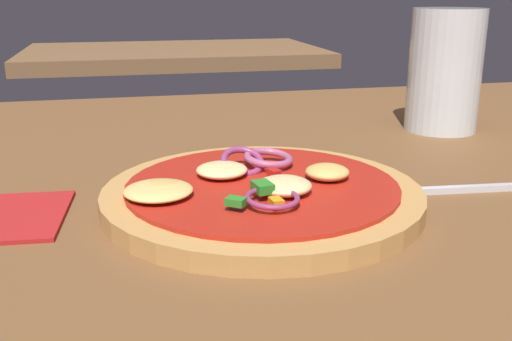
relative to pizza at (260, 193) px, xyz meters
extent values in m
cube|color=brown|center=(0.05, -0.02, -0.03)|extent=(1.43, 0.99, 0.03)
cylinder|color=tan|center=(0.00, 0.00, 0.00)|extent=(0.23, 0.23, 0.01)
cylinder|color=red|center=(0.00, 0.00, 0.01)|extent=(0.20, 0.20, 0.00)
ellipsoid|color=#F4DB8E|center=(-0.02, 0.02, 0.01)|extent=(0.04, 0.04, 0.01)
ellipsoid|color=#F4DB8E|center=(0.01, -0.03, 0.01)|extent=(0.04, 0.04, 0.01)
ellipsoid|color=#E5BC60|center=(-0.07, -0.01, 0.01)|extent=(0.04, 0.04, 0.01)
ellipsoid|color=#E5BC60|center=(0.05, 0.00, 0.01)|extent=(0.03, 0.03, 0.01)
ellipsoid|color=#EFCC72|center=(-0.07, -0.01, 0.01)|extent=(0.05, 0.05, 0.01)
torus|color=#93386B|center=(0.00, -0.05, 0.01)|extent=(0.05, 0.05, 0.01)
torus|color=#B25984|center=(0.02, 0.04, 0.01)|extent=(0.06, 0.05, 0.01)
torus|color=#93386B|center=(-0.01, 0.04, 0.01)|extent=(0.04, 0.04, 0.02)
cube|color=#2D8C28|center=(-0.03, -0.05, 0.01)|extent=(0.01, 0.01, 0.00)
cube|color=#2D8C28|center=(-0.01, -0.03, 0.02)|extent=(0.01, 0.02, 0.01)
cube|color=orange|center=(0.00, -0.05, 0.01)|extent=(0.01, 0.01, 0.00)
cube|color=red|center=(0.01, 0.01, 0.01)|extent=(0.01, 0.01, 0.00)
cube|color=silver|center=(0.18, -0.01, -0.01)|extent=(0.13, 0.02, 0.01)
cube|color=silver|center=(0.11, 0.00, -0.01)|extent=(0.02, 0.02, 0.01)
cube|color=silver|center=(0.08, 0.01, -0.01)|extent=(0.04, 0.00, 0.00)
cube|color=silver|center=(0.08, 0.00, -0.01)|extent=(0.04, 0.00, 0.00)
cube|color=silver|center=(0.08, 0.00, -0.01)|extent=(0.04, 0.00, 0.00)
cube|color=silver|center=(0.08, -0.01, -0.01)|extent=(0.04, 0.00, 0.00)
cylinder|color=silver|center=(0.25, 0.19, 0.06)|extent=(0.08, 0.08, 0.13)
cylinder|color=#9E510F|center=(0.25, 0.19, 0.04)|extent=(0.07, 0.07, 0.10)
cube|color=brown|center=(0.05, 1.17, -0.03)|extent=(0.75, 0.46, 0.03)
camera|label=1|loc=(-0.09, -0.39, 0.14)|focal=41.55mm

